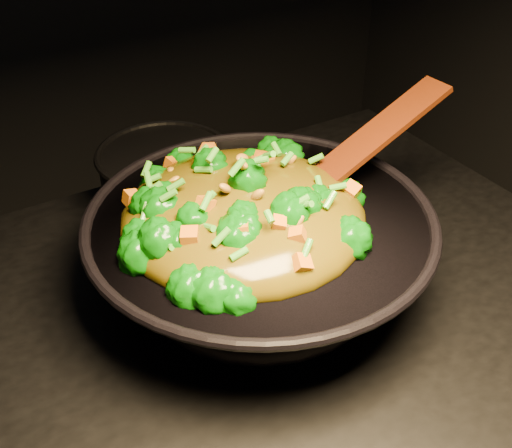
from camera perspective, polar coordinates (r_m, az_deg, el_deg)
wok at (r=0.84m, az=0.35°, el=-2.86°), size 0.48×0.48×0.12m
stir_fry at (r=0.77m, az=-1.16°, el=3.44°), size 0.37×0.37×0.10m
spatula at (r=0.85m, az=9.00°, el=6.54°), size 0.29×0.06×0.12m
back_pot at (r=1.00m, az=-7.95°, el=3.70°), size 0.25×0.25×0.11m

